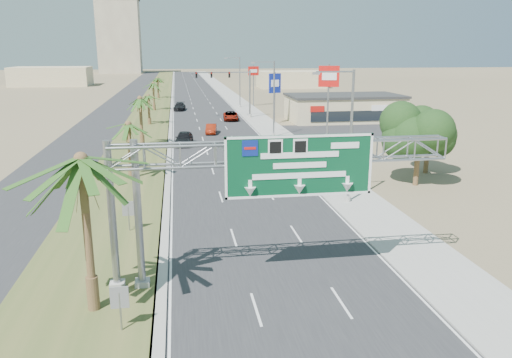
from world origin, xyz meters
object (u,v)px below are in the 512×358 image
at_px(car_far, 180,107).
at_px(pole_sign_red_far, 253,74).
at_px(sign_gantry, 266,164).
at_px(car_mid_lane, 211,129).
at_px(signal_mast, 238,89).
at_px(pole_sign_red_near, 329,82).
at_px(car_left_lane, 184,138).
at_px(store_building, 344,108).
at_px(palm_near, 81,160).
at_px(car_right_lane, 231,116).
at_px(pole_sign_blue, 275,85).

distance_m(car_far, pole_sign_red_far, 16.98).
bearing_deg(sign_gantry, car_mid_lane, 89.41).
xyz_separation_m(signal_mast, pole_sign_red_near, (7.23, -28.07, 2.90)).
distance_m(sign_gantry, signal_mast, 62.37).
height_order(car_left_lane, car_mid_lane, car_left_lane).
xyz_separation_m(sign_gantry, pole_sign_red_near, (13.46, 33.98, 1.69)).
height_order(signal_mast, store_building, signal_mast).
bearing_deg(sign_gantry, palm_near, -166.68).
bearing_deg(signal_mast, sign_gantry, -95.74).
distance_m(signal_mast, car_left_lane, 26.20).
bearing_deg(car_right_lane, palm_near, -97.95).
xyz_separation_m(car_right_lane, pole_sign_blue, (6.44, -4.86, 5.27)).
height_order(sign_gantry, car_left_lane, sign_gantry).
relative_size(car_mid_lane, pole_sign_red_near, 0.41).
bearing_deg(car_mid_lane, pole_sign_red_far, 78.91).
bearing_deg(signal_mast, car_right_lane, -119.43).
bearing_deg(car_left_lane, car_mid_lane, 71.59).
xyz_separation_m(pole_sign_blue, pole_sign_red_far, (0.50, 25.34, 0.56)).
xyz_separation_m(car_mid_lane, pole_sign_blue, (10.59, 8.14, 5.33)).
relative_size(palm_near, car_right_lane, 1.62).
distance_m(signal_mast, pole_sign_red_near, 29.13).
height_order(palm_near, car_left_lane, palm_near).
xyz_separation_m(car_left_lane, car_right_lane, (8.04, 21.18, -0.12)).
bearing_deg(sign_gantry, car_far, 92.77).
distance_m(car_far, pole_sign_red_near, 44.82).
xyz_separation_m(pole_sign_red_near, pole_sign_blue, (-2.39, 20.36, -1.77)).
relative_size(signal_mast, car_far, 2.08).
xyz_separation_m(car_left_lane, pole_sign_blue, (14.48, 16.32, 5.15)).
distance_m(palm_near, pole_sign_red_far, 83.95).
relative_size(sign_gantry, pole_sign_red_far, 2.02).
xyz_separation_m(car_left_lane, pole_sign_red_near, (16.87, -4.04, 6.91)).
bearing_deg(pole_sign_red_near, sign_gantry, -111.62).
bearing_deg(signal_mast, car_mid_lane, -109.97).
height_order(car_left_lane, pole_sign_red_far, pole_sign_red_far).
bearing_deg(signal_mast, pole_sign_red_near, -75.56).
distance_m(palm_near, pole_sign_red_near, 41.91).
height_order(car_mid_lane, pole_sign_blue, pole_sign_blue).
bearing_deg(car_mid_lane, car_left_lane, -108.15).
height_order(store_building, car_mid_lane, store_building).
relative_size(palm_near, car_mid_lane, 2.09).
distance_m(car_far, pole_sign_blue, 25.74).
xyz_separation_m(signal_mast, car_left_lane, (-9.64, -24.03, -4.01)).
xyz_separation_m(signal_mast, car_right_lane, (-1.61, -2.85, -4.13)).
distance_m(store_building, car_left_lane, 32.06).
bearing_deg(car_left_lane, palm_near, -89.75).
bearing_deg(car_right_lane, car_mid_lane, -103.86).
bearing_deg(store_building, car_left_lane, -145.70).
height_order(palm_near, pole_sign_red_near, pole_sign_red_near).
relative_size(sign_gantry, store_building, 0.93).
distance_m(car_right_lane, car_far, 17.66).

